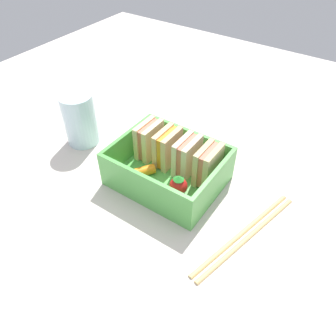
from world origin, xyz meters
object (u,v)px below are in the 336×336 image
at_px(sandwich_left, 149,140).
at_px(chopstick_pair, 245,234).
at_px(sandwich_center_right, 208,165).
at_px(carrot_stick_far_left, 140,172).
at_px(sandwich_center, 187,156).
at_px(drinking_glass, 78,120).
at_px(sandwich_center_left, 167,148).
at_px(strawberry_far_left, 178,185).

xyz_separation_m(sandwich_left, chopstick_pair, (0.20, -0.05, -0.04)).
relative_size(sandwich_left, sandwich_center_right, 1.00).
distance_m(carrot_stick_far_left, chopstick_pair, 0.18).
relative_size(sandwich_left, sandwich_center, 1.00).
height_order(sandwich_center, drinking_glass, drinking_glass).
height_order(sandwich_center_left, sandwich_center_right, same).
bearing_deg(chopstick_pair, sandwich_center_right, 149.47).
bearing_deg(drinking_glass, carrot_stick_far_left, -8.31).
distance_m(strawberry_far_left, drinking_glass, 0.22).
relative_size(sandwich_center, strawberry_far_left, 1.81).
distance_m(sandwich_center_right, carrot_stick_far_left, 0.11).
bearing_deg(sandwich_left, drinking_glass, -167.40).
bearing_deg(sandwich_left, sandwich_center, 0.00).
distance_m(sandwich_center_right, chopstick_pair, 0.11).
bearing_deg(sandwich_center, sandwich_center_right, 0.00).
bearing_deg(sandwich_center_left, sandwich_center_right, 0.00).
relative_size(carrot_stick_far_left, drinking_glass, 0.51).
bearing_deg(sandwich_center_right, sandwich_center_left, 180.00).
distance_m(sandwich_center, chopstick_pair, 0.14).
distance_m(sandwich_left, drinking_glass, 0.13).
height_order(sandwich_center_left, drinking_glass, drinking_glass).
bearing_deg(strawberry_far_left, sandwich_left, 151.69).
height_order(sandwich_center, sandwich_center_right, same).
height_order(sandwich_center_right, strawberry_far_left, sandwich_center_right).
distance_m(sandwich_left, strawberry_far_left, 0.10).
bearing_deg(strawberry_far_left, chopstick_pair, -3.35).
bearing_deg(drinking_glass, sandwich_center, 8.17).
distance_m(sandwich_center_left, strawberry_far_left, 0.07).
xyz_separation_m(sandwich_center_left, sandwich_center, (0.04, 0.00, 0.00)).
xyz_separation_m(sandwich_center, strawberry_far_left, (0.02, -0.05, -0.02)).
xyz_separation_m(carrot_stick_far_left, chopstick_pair, (0.18, -0.00, -0.02)).
xyz_separation_m(sandwich_left, sandwich_center_right, (0.11, 0.00, 0.00)).
relative_size(sandwich_center_left, chopstick_pair, 0.30).
distance_m(sandwich_left, chopstick_pair, 0.21).
relative_size(strawberry_far_left, chopstick_pair, 0.17).
xyz_separation_m(sandwich_center_right, carrot_stick_far_left, (-0.09, -0.05, -0.02)).
bearing_deg(strawberry_far_left, sandwich_center, 107.96).
height_order(sandwich_center_left, sandwich_center, same).
relative_size(chopstick_pair, drinking_glass, 2.12).
height_order(sandwich_center_left, carrot_stick_far_left, sandwich_center_left).
xyz_separation_m(sandwich_center, drinking_glass, (-0.20, -0.03, 0.00)).
bearing_deg(sandwich_center_right, strawberry_far_left, -113.85).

